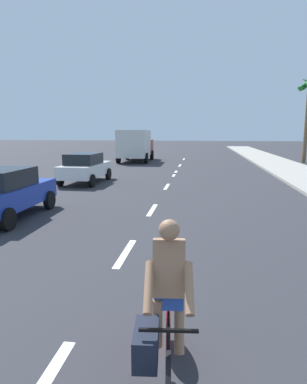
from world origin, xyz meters
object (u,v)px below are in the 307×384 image
object	(u,v)px
parked_car_blue	(5,192)
delivery_truck	(136,145)
cyclist	(164,312)
parked_car_white	(85,167)

from	to	relation	value
parked_car_blue	delivery_truck	size ratio (longest dim) A/B	0.62
cyclist	parked_car_blue	distance (m)	8.51
parked_car_blue	parked_car_white	xyz separation A→B (m)	(0.01, 7.43, 0.00)
cyclist	parked_car_white	distance (m)	14.88
cyclist	parked_car_white	bearing A→B (deg)	-72.94
parked_car_white	delivery_truck	size ratio (longest dim) A/B	0.64
parked_car_blue	delivery_truck	distance (m)	20.37
parked_car_blue	parked_car_white	world-z (taller)	same
parked_car_blue	parked_car_white	distance (m)	7.43
parked_car_blue	delivery_truck	world-z (taller)	delivery_truck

